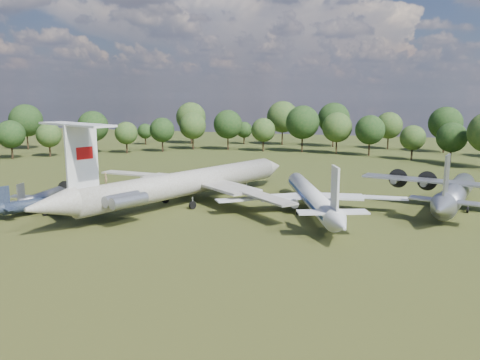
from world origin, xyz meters
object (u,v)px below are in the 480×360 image
(il62_airliner, at_px, (188,187))
(small_prop_west, at_px, (41,205))
(an12_transport, at_px, (455,197))
(tu104_jet, at_px, (312,200))
(person_on_il62, at_px, (106,178))
(small_prop_northwest, at_px, (42,199))

(il62_airliner, height_order, small_prop_west, il62_airliner)
(an12_transport, bearing_deg, tu104_jet, -143.62)
(small_prop_west, relative_size, person_on_il62, 10.37)
(small_prop_west, height_order, person_on_il62, person_on_il62)
(small_prop_west, bearing_deg, an12_transport, 43.62)
(tu104_jet, relative_size, small_prop_northwest, 2.43)
(small_prop_northwest, distance_m, person_on_il62, 17.42)
(il62_airliner, bearing_deg, person_on_il62, -90.00)
(small_prop_northwest, relative_size, person_on_il62, 9.78)
(tu104_jet, xyz_separation_m, person_on_il62, (-26.53, -14.57, 4.42))
(small_prop_west, bearing_deg, tu104_jet, 42.19)
(il62_airliner, height_order, an12_transport, il62_airliner)
(an12_transport, bearing_deg, il62_airliner, -154.04)
(small_prop_west, bearing_deg, person_on_il62, 17.34)
(an12_transport, distance_m, person_on_il62, 53.19)
(il62_airliner, distance_m, an12_transport, 42.55)
(tu104_jet, height_order, an12_transport, an12_transport)
(an12_transport, xyz_separation_m, person_on_il62, (-47.60, -23.36, 4.22))
(il62_airliner, xyz_separation_m, tu104_jet, (20.51, 0.22, -0.82))
(an12_transport, relative_size, person_on_il62, 19.90)
(an12_transport, height_order, small_prop_northwest, an12_transport)
(tu104_jet, xyz_separation_m, small_prop_west, (-39.13, -13.20, -0.70))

